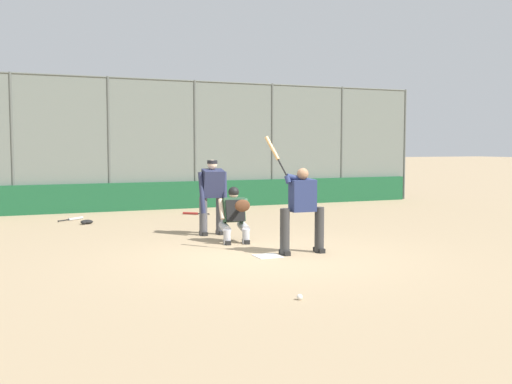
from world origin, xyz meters
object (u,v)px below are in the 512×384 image
(batter_at_plate, at_px, (302,207))
(catcher_behind_plate, at_px, (235,214))
(spare_bat_by_padding, at_px, (74,219))
(baseball_loose, at_px, (300,297))
(umpire_home, at_px, (212,195))
(spare_bat_near_backstop, at_px, (193,213))
(fielding_glove_on_dirt, at_px, (86,222))

(batter_at_plate, height_order, catcher_behind_plate, batter_at_plate)
(batter_at_plate, bearing_deg, catcher_behind_plate, -65.74)
(spare_bat_by_padding, distance_m, baseball_loose, 9.68)
(umpire_home, relative_size, spare_bat_near_backstop, 2.53)
(fielding_glove_on_dirt, bearing_deg, umpire_home, 127.69)
(spare_bat_by_padding, bearing_deg, umpire_home, -96.80)
(umpire_home, xyz_separation_m, fielding_glove_on_dirt, (2.28, -2.94, -0.82))
(catcher_behind_plate, height_order, umpire_home, umpire_home)
(catcher_behind_plate, relative_size, baseball_loose, 15.06)
(umpire_home, height_order, spare_bat_by_padding, umpire_home)
(umpire_home, distance_m, spare_bat_near_backstop, 4.09)
(spare_bat_near_backstop, relative_size, fielding_glove_on_dirt, 2.12)
(batter_at_plate, relative_size, spare_bat_near_backstop, 3.27)
(batter_at_plate, bearing_deg, fielding_glove_on_dirt, -60.68)
(batter_at_plate, relative_size, spare_bat_by_padding, 3.05)
(spare_bat_by_padding, bearing_deg, catcher_behind_plate, -102.42)
(spare_bat_near_backstop, relative_size, spare_bat_by_padding, 0.93)
(catcher_behind_plate, height_order, baseball_loose, catcher_behind_plate)
(batter_at_plate, xyz_separation_m, spare_bat_near_backstop, (0.00, -6.67, -0.80))
(catcher_behind_plate, bearing_deg, baseball_loose, 86.39)
(umpire_home, bearing_deg, fielding_glove_on_dirt, -52.84)
(fielding_glove_on_dirt, bearing_deg, catcher_behind_plate, 119.84)
(spare_bat_near_backstop, height_order, spare_bat_by_padding, same)
(fielding_glove_on_dirt, xyz_separation_m, baseball_loose, (-1.51, 8.57, -0.02))
(batter_at_plate, bearing_deg, spare_bat_near_backstop, -88.66)
(spare_bat_near_backstop, bearing_deg, baseball_loose, 121.15)
(umpire_home, bearing_deg, batter_at_plate, 104.71)
(spare_bat_by_padding, xyz_separation_m, fielding_glove_on_dirt, (-0.20, 0.96, 0.02))
(fielding_glove_on_dirt, distance_m, baseball_loose, 8.70)
(batter_at_plate, distance_m, catcher_behind_plate, 1.74)
(catcher_behind_plate, bearing_deg, fielding_glove_on_dirt, -53.11)
(spare_bat_by_padding, bearing_deg, fielding_glove_on_dirt, -117.33)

